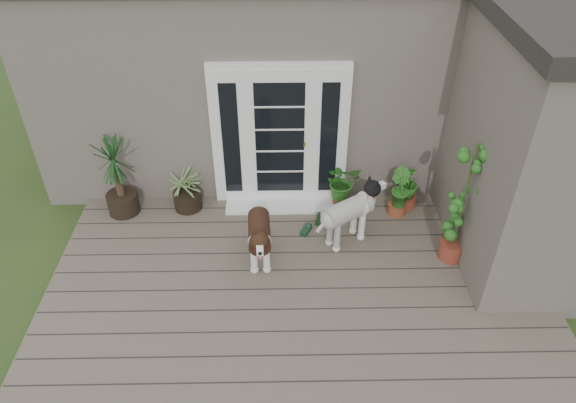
{
  "coord_description": "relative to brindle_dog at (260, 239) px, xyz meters",
  "views": [
    {
      "loc": [
        -0.2,
        -3.88,
        4.97
      ],
      "look_at": [
        -0.1,
        1.75,
        0.7
      ],
      "focal_mm": 33.38,
      "sensor_mm": 36.0,
      "label": 1
    }
  ],
  "objects": [
    {
      "name": "clog_left",
      "position": [
        0.83,
        0.8,
        -0.33
      ],
      "size": [
        0.18,
        0.3,
        0.08
      ],
      "primitive_type": null,
      "rotation": [
        0.0,
        0.0,
        -0.22
      ],
      "color": "black",
      "rests_on": "deck"
    },
    {
      "name": "house_wing",
      "position": [
        3.37,
        0.26,
        1.06
      ],
      "size": [
        1.6,
        2.4,
        3.1
      ],
      "primitive_type": "cube",
      "color": "#665E54",
      "rests_on": "ground"
    },
    {
      "name": "spider_plant",
      "position": [
        -1.09,
        1.16,
        -0.01
      ],
      "size": [
        0.75,
        0.75,
        0.72
      ],
      "primitive_type": null,
      "rotation": [
        0.0,
        0.0,
        0.12
      ],
      "color": "#7E955C",
      "rests_on": "deck"
    },
    {
      "name": "herb_b",
      "position": [
        1.95,
        0.97,
        -0.11
      ],
      "size": [
        0.46,
        0.46,
        0.52
      ],
      "primitive_type": "imported",
      "rotation": [
        0.0,
        0.0,
        1.96
      ],
      "color": "#2C611B",
      "rests_on": "deck"
    },
    {
      "name": "white_dog",
      "position": [
        1.15,
        0.37,
        0.01
      ],
      "size": [
        0.99,
        0.84,
        0.77
      ],
      "primitive_type": null,
      "rotation": [
        0.0,
        0.0,
        -0.99
      ],
      "color": "white",
      "rests_on": "deck"
    },
    {
      "name": "yucca",
      "position": [
        -2.01,
        1.08,
        0.24
      ],
      "size": [
        1.02,
        1.02,
        1.22
      ],
      "primitive_type": null,
      "rotation": [
        0.0,
        0.0,
        -0.23
      ],
      "color": "black",
      "rests_on": "deck"
    },
    {
      "name": "house_main",
      "position": [
        0.47,
        3.41,
        1.06
      ],
      "size": [
        7.4,
        4.0,
        3.1
      ],
      "primitive_type": "cube",
      "color": "#665E54",
      "rests_on": "ground"
    },
    {
      "name": "sapling",
      "position": [
        2.5,
        0.03,
        0.53
      ],
      "size": [
        0.65,
        0.65,
        1.8
      ],
      "primitive_type": null,
      "rotation": [
        0.0,
        0.0,
        0.27
      ],
      "color": "#235017",
      "rests_on": "deck"
    },
    {
      "name": "herb_a",
      "position": [
        1.16,
        1.16,
        -0.05
      ],
      "size": [
        0.63,
        0.63,
        0.64
      ],
      "primitive_type": "imported",
      "rotation": [
        0.0,
        0.0,
        0.28
      ],
      "color": "#1B5A19",
      "rests_on": "deck"
    },
    {
      "name": "deck",
      "position": [
        0.47,
        -0.84,
        -0.43
      ],
      "size": [
        6.2,
        4.6,
        0.12
      ],
      "primitive_type": "cube",
      "color": "#6B5B4C",
      "rests_on": "ground"
    },
    {
      "name": "herb_c",
      "position": [
        2.12,
        1.16,
        -0.11
      ],
      "size": [
        0.42,
        0.42,
        0.52
      ],
      "primitive_type": "imported",
      "rotation": [
        0.0,
        0.0,
        4.37
      ],
      "color": "#1B5E1B",
      "rests_on": "deck"
    },
    {
      "name": "door_unit",
      "position": [
        0.27,
        1.36,
        0.71
      ],
      "size": [
        1.9,
        0.14,
        2.15
      ],
      "primitive_type": "cube",
      "color": "white",
      "rests_on": "deck"
    },
    {
      "name": "door_step",
      "position": [
        0.27,
        1.16,
        -0.34
      ],
      "size": [
        1.6,
        0.4,
        0.05
      ],
      "primitive_type": "cube",
      "color": "white",
      "rests_on": "deck"
    },
    {
      "name": "brindle_dog",
      "position": [
        0.0,
        0.0,
        0.0
      ],
      "size": [
        0.42,
        0.91,
        0.74
      ],
      "primitive_type": null,
      "rotation": [
        0.0,
        0.0,
        3.19
      ],
      "color": "#3F2317",
      "rests_on": "deck"
    },
    {
      "name": "clog_right",
      "position": [
        0.62,
        0.56,
        -0.33
      ],
      "size": [
        0.23,
        0.29,
        0.08
      ],
      "primitive_type": null,
      "rotation": [
        0.0,
        0.0,
        -0.47
      ],
      "color": "#14331C",
      "rests_on": "deck"
    }
  ]
}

